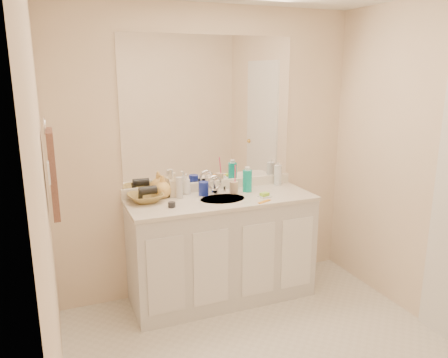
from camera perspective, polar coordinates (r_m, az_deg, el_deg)
wall_back at (r=3.71m, az=-1.89°, el=3.38°), size 2.60×0.02×2.40m
wall_left at (r=2.23m, az=-22.22°, el=-4.94°), size 0.02×2.60×2.40m
vanity_cabinet at (r=3.69m, az=-0.30°, el=-9.29°), size 1.50×0.55×0.85m
countertop at (r=3.54m, az=-0.30°, el=-2.73°), size 1.52×0.57×0.03m
backsplash at (r=3.75m, az=-1.77°, el=-0.86°), size 1.52×0.03×0.08m
sink_basin at (r=3.52m, az=-0.18°, el=-2.77°), size 0.37×0.37×0.02m
faucet at (r=3.66m, az=-1.23°, el=-1.01°), size 0.02×0.02×0.11m
mirror at (r=3.65m, az=-1.90°, el=8.93°), size 1.48×0.01×1.20m
blue_mug at (r=3.60m, az=-2.70°, el=-1.26°), size 0.10×0.10×0.11m
tan_cup at (r=3.66m, az=1.31°, el=-1.11°), size 0.10×0.10×0.10m
toothbrush at (r=3.64m, az=1.46°, el=0.44°), size 0.02×0.04×0.19m
mouthwash_bottle at (r=3.70m, az=3.06°, el=-0.24°), size 0.10×0.10×0.19m
clear_pump_bottle at (r=3.93m, az=7.04°, el=0.50°), size 0.09×0.09×0.18m
soap_dish at (r=3.57m, az=5.31°, el=-2.28°), size 0.10×0.08×0.01m
green_soap at (r=3.56m, az=5.32°, el=-1.99°), size 0.08×0.07×0.02m
orange_comb at (r=3.44m, az=5.30°, el=-2.94°), size 0.13×0.08×0.01m
dark_jar at (r=3.32m, az=-6.85°, el=-3.35°), size 0.07×0.07×0.04m
extra_white_bottle at (r=3.52m, az=-5.86°, el=-1.16°), size 0.07×0.07×0.17m
soap_bottle_white at (r=3.63m, az=-4.91°, el=-0.65°), size 0.09×0.09×0.17m
soap_bottle_cream at (r=3.59m, az=-6.44°, el=-0.69°), size 0.10×0.10×0.20m
soap_bottle_yellow at (r=3.56m, az=-8.04°, el=-0.99°), size 0.16×0.16×0.18m
wicker_basket at (r=3.48m, az=-10.20°, el=-2.41°), size 0.30×0.30×0.07m
hair_dryer at (r=3.47m, az=-9.91°, el=-1.48°), size 0.14×0.08×0.07m
towel_ring at (r=2.92m, az=-22.37°, el=6.39°), size 0.01×0.11×0.11m
hand_towel at (r=2.96m, az=-21.45°, el=0.68°), size 0.04×0.32×0.55m
switch_plate at (r=2.76m, az=-21.91°, el=0.77°), size 0.01×0.08×0.13m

